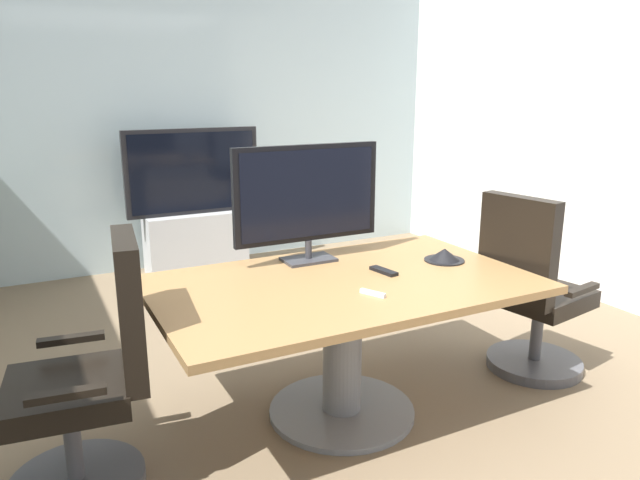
{
  "coord_description": "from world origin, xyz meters",
  "views": [
    {
      "loc": [
        -1.29,
        -2.4,
        1.67
      ],
      "look_at": [
        0.08,
        0.29,
        0.88
      ],
      "focal_mm": 33.27,
      "sensor_mm": 36.0,
      "label": 1
    }
  ],
  "objects_px": {
    "office_chair_right": "(531,300)",
    "remote_control": "(384,271)",
    "office_chair_left": "(92,388)",
    "conference_phone": "(444,255)",
    "wall_display_unit": "(195,225)",
    "tv_monitor": "(307,196)",
    "conference_table": "(343,317)"
  },
  "relations": [
    {
      "from": "office_chair_left",
      "to": "office_chair_right",
      "type": "relative_size",
      "value": 1.0
    },
    {
      "from": "conference_table",
      "to": "wall_display_unit",
      "type": "relative_size",
      "value": 1.42
    },
    {
      "from": "office_chair_left",
      "to": "conference_phone",
      "type": "distance_m",
      "value": 1.89
    },
    {
      "from": "tv_monitor",
      "to": "conference_phone",
      "type": "height_order",
      "value": "tv_monitor"
    },
    {
      "from": "office_chair_right",
      "to": "wall_display_unit",
      "type": "xyz_separation_m",
      "value": [
        -1.19,
        2.88,
        -0.01
      ]
    },
    {
      "from": "conference_table",
      "to": "tv_monitor",
      "type": "relative_size",
      "value": 2.22
    },
    {
      "from": "office_chair_right",
      "to": "tv_monitor",
      "type": "height_order",
      "value": "tv_monitor"
    },
    {
      "from": "conference_table",
      "to": "remote_control",
      "type": "xyz_separation_m",
      "value": [
        0.25,
        0.02,
        0.2
      ]
    },
    {
      "from": "tv_monitor",
      "to": "remote_control",
      "type": "relative_size",
      "value": 4.94
    },
    {
      "from": "conference_table",
      "to": "office_chair_left",
      "type": "relative_size",
      "value": 1.71
    },
    {
      "from": "office_chair_left",
      "to": "wall_display_unit",
      "type": "relative_size",
      "value": 0.83
    },
    {
      "from": "conference_table",
      "to": "conference_phone",
      "type": "height_order",
      "value": "conference_phone"
    },
    {
      "from": "office_chair_right",
      "to": "remote_control",
      "type": "xyz_separation_m",
      "value": [
        -0.95,
        0.11,
        0.29
      ]
    },
    {
      "from": "office_chair_right",
      "to": "wall_display_unit",
      "type": "bearing_deg",
      "value": 12.53
    },
    {
      "from": "conference_table",
      "to": "office_chair_left",
      "type": "xyz_separation_m",
      "value": [
        -1.2,
        -0.03,
        -0.09
      ]
    },
    {
      "from": "office_chair_right",
      "to": "remote_control",
      "type": "distance_m",
      "value": 1.0
    },
    {
      "from": "conference_phone",
      "to": "tv_monitor",
      "type": "bearing_deg",
      "value": 152.23
    },
    {
      "from": "conference_table",
      "to": "office_chair_left",
      "type": "distance_m",
      "value": 1.21
    },
    {
      "from": "wall_display_unit",
      "to": "conference_phone",
      "type": "height_order",
      "value": "wall_display_unit"
    },
    {
      "from": "conference_phone",
      "to": "office_chair_left",
      "type": "bearing_deg",
      "value": -177.75
    },
    {
      "from": "conference_phone",
      "to": "remote_control",
      "type": "xyz_separation_m",
      "value": [
        -0.42,
        -0.03,
        -0.02
      ]
    },
    {
      "from": "office_chair_right",
      "to": "tv_monitor",
      "type": "xyz_separation_m",
      "value": [
        -1.21,
        0.49,
        0.64
      ]
    },
    {
      "from": "remote_control",
      "to": "conference_phone",
      "type": "bearing_deg",
      "value": -5.82
    },
    {
      "from": "office_chair_left",
      "to": "tv_monitor",
      "type": "relative_size",
      "value": 1.3
    },
    {
      "from": "office_chair_right",
      "to": "remote_control",
      "type": "height_order",
      "value": "office_chair_right"
    },
    {
      "from": "office_chair_left",
      "to": "wall_display_unit",
      "type": "bearing_deg",
      "value": 163.41
    },
    {
      "from": "tv_monitor",
      "to": "wall_display_unit",
      "type": "height_order",
      "value": "tv_monitor"
    },
    {
      "from": "conference_table",
      "to": "office_chair_right",
      "type": "relative_size",
      "value": 1.71
    },
    {
      "from": "office_chair_left",
      "to": "remote_control",
      "type": "distance_m",
      "value": 1.48
    },
    {
      "from": "office_chair_right",
      "to": "tv_monitor",
      "type": "relative_size",
      "value": 1.3
    },
    {
      "from": "tv_monitor",
      "to": "remote_control",
      "type": "height_order",
      "value": "tv_monitor"
    },
    {
      "from": "conference_phone",
      "to": "wall_display_unit",
      "type": "bearing_deg",
      "value": 103.34
    }
  ]
}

